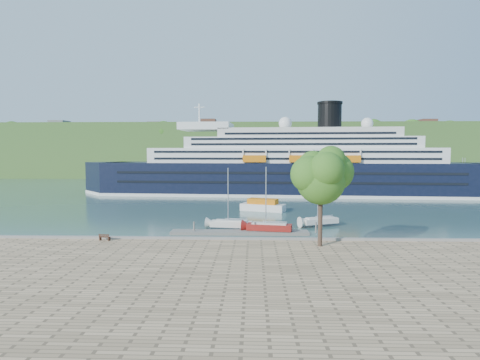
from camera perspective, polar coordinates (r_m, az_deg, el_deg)
name	(u,v)px	position (r m, az deg, el deg)	size (l,w,h in m)	color
ground	(248,248)	(48.55, 1.16, -9.59)	(400.00, 400.00, 0.00)	#284744
far_hillside	(252,151)	(192.19, 1.77, 4.18)	(400.00, 50.00, 24.00)	#315C25
quay_coping	(248,238)	(48.09, 1.16, -8.31)	(220.00, 0.50, 0.30)	slate
cruise_ship	(285,149)	(106.88, 6.42, 4.42)	(108.99, 15.87, 24.48)	black
park_bench	(105,237)	(50.21, -18.68, -7.66)	(1.36, 0.56, 0.87)	#402112
promenade_tree	(321,192)	(44.89, 11.39, -1.74)	(7.21, 7.21, 11.95)	#2A5C18
floating_pontoon	(240,232)	(56.30, -0.06, -7.47)	(19.11, 2.34, 0.42)	gray
sailboat_white_near	(231,200)	(58.49, -1.26, -2.93)	(6.73, 1.87, 8.69)	silver
sailboat_red	(269,202)	(56.00, 4.20, -3.12)	(6.92, 1.92, 8.94)	maroon
sailboat_white_far	(320,200)	(62.59, 11.35, -2.77)	(6.37, 1.77, 8.23)	silver
tender_launch	(263,205)	(78.00, 3.26, -3.53)	(8.59, 2.94, 2.37)	orange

